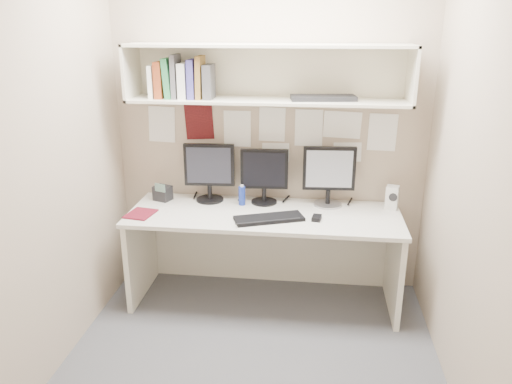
# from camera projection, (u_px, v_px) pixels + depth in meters

# --- Properties ---
(floor) EXTENTS (2.40, 2.00, 0.01)m
(floor) POSITION_uv_depth(u_px,v_px,m) (254.00, 350.00, 3.31)
(floor) COLOR #494A4E
(floor) RESTS_ON ground
(wall_back) EXTENTS (2.40, 0.02, 2.60)m
(wall_back) POSITION_uv_depth(u_px,v_px,m) (270.00, 127.00, 3.82)
(wall_back) COLOR tan
(wall_back) RESTS_ON ground
(wall_front) EXTENTS (2.40, 0.02, 2.60)m
(wall_front) POSITION_uv_depth(u_px,v_px,m) (221.00, 229.00, 1.95)
(wall_front) COLOR tan
(wall_front) RESTS_ON ground
(wall_left) EXTENTS (0.02, 2.00, 2.60)m
(wall_left) POSITION_uv_depth(u_px,v_px,m) (57.00, 155.00, 3.02)
(wall_left) COLOR tan
(wall_left) RESTS_ON ground
(wall_right) EXTENTS (0.02, 2.00, 2.60)m
(wall_right) POSITION_uv_depth(u_px,v_px,m) (469.00, 168.00, 2.75)
(wall_right) COLOR tan
(wall_right) RESTS_ON ground
(desk) EXTENTS (2.00, 0.70, 0.73)m
(desk) POSITION_uv_depth(u_px,v_px,m) (264.00, 257.00, 3.80)
(desk) COLOR beige
(desk) RESTS_ON floor
(overhead_hutch) EXTENTS (2.00, 0.38, 0.40)m
(overhead_hutch) POSITION_uv_depth(u_px,v_px,m) (268.00, 73.00, 3.56)
(overhead_hutch) COLOR beige
(overhead_hutch) RESTS_ON wall_back
(pinned_papers) EXTENTS (1.92, 0.01, 0.48)m
(pinned_papers) POSITION_uv_depth(u_px,v_px,m) (269.00, 133.00, 3.83)
(pinned_papers) COLOR white
(pinned_papers) RESTS_ON wall_back
(monitor_left) EXTENTS (0.39, 0.21, 0.45)m
(monitor_left) POSITION_uv_depth(u_px,v_px,m) (209.00, 170.00, 3.86)
(monitor_left) COLOR black
(monitor_left) RESTS_ON desk
(monitor_center) EXTENTS (0.37, 0.20, 0.42)m
(monitor_center) POSITION_uv_depth(u_px,v_px,m) (264.00, 173.00, 3.81)
(monitor_center) COLOR black
(monitor_center) RESTS_ON desk
(monitor_right) EXTENTS (0.39, 0.22, 0.46)m
(monitor_right) POSITION_uv_depth(u_px,v_px,m) (329.00, 174.00, 3.75)
(monitor_right) COLOR #A5A5AA
(monitor_right) RESTS_ON desk
(keyboard) EXTENTS (0.52, 0.33, 0.02)m
(keyboard) POSITION_uv_depth(u_px,v_px,m) (269.00, 219.00, 3.54)
(keyboard) COLOR black
(keyboard) RESTS_ON desk
(mouse) EXTENTS (0.07, 0.11, 0.03)m
(mouse) POSITION_uv_depth(u_px,v_px,m) (317.00, 218.00, 3.54)
(mouse) COLOR black
(mouse) RESTS_ON desk
(speaker) EXTENTS (0.11, 0.11, 0.18)m
(speaker) POSITION_uv_depth(u_px,v_px,m) (392.00, 197.00, 3.73)
(speaker) COLOR silver
(speaker) RESTS_ON desk
(blue_bottle) EXTENTS (0.05, 0.05, 0.16)m
(blue_bottle) POSITION_uv_depth(u_px,v_px,m) (242.00, 195.00, 3.81)
(blue_bottle) COLOR navy
(blue_bottle) RESTS_ON desk
(maroon_notebook) EXTENTS (0.21, 0.25, 0.01)m
(maroon_notebook) POSITION_uv_depth(u_px,v_px,m) (141.00, 214.00, 3.64)
(maroon_notebook) COLOR maroon
(maroon_notebook) RESTS_ON desk
(desk_phone) EXTENTS (0.15, 0.15, 0.15)m
(desk_phone) POSITION_uv_depth(u_px,v_px,m) (163.00, 193.00, 3.92)
(desk_phone) COLOR black
(desk_phone) RESTS_ON desk
(book_stack) EXTENTS (0.45, 0.19, 0.31)m
(book_stack) POSITION_uv_depth(u_px,v_px,m) (182.00, 79.00, 3.57)
(book_stack) COLOR white
(book_stack) RESTS_ON overhead_hutch
(hutch_tray) EXTENTS (0.47, 0.23, 0.03)m
(hutch_tray) POSITION_uv_depth(u_px,v_px,m) (323.00, 98.00, 3.51)
(hutch_tray) COLOR black
(hutch_tray) RESTS_ON overhead_hutch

